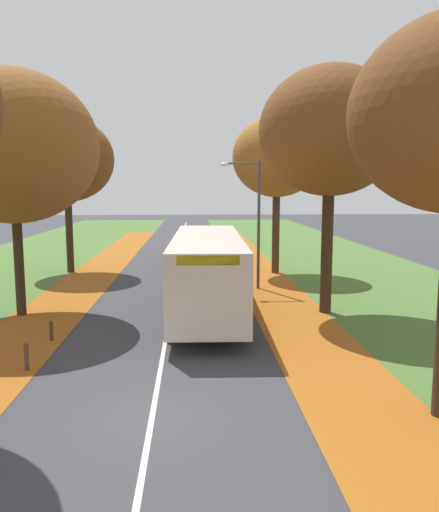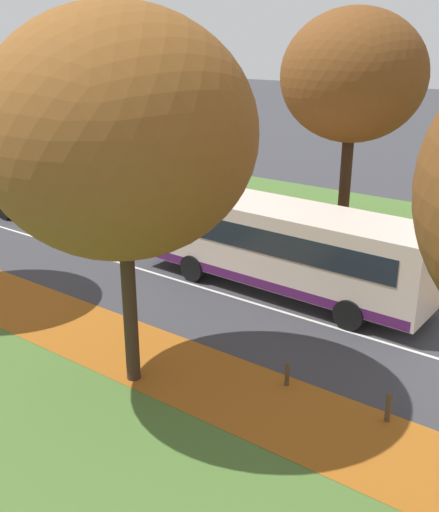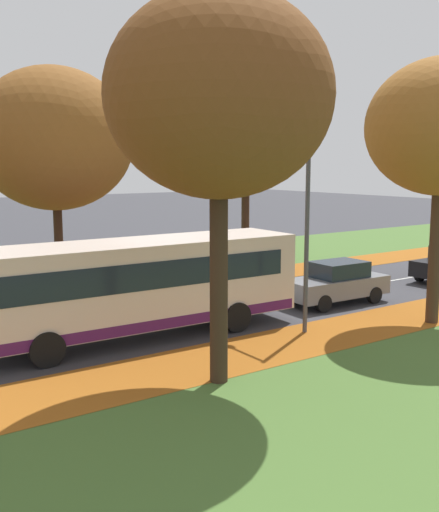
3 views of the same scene
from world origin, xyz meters
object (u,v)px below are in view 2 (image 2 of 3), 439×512
object	(u,v)px
tree_left_near	(120,134)
streetlamp_right	(211,156)
bollard_fourth	(287,375)
bollard_third	(388,408)
car_black_following	(0,195)
tree_right_near	(353,77)
tree_right_mid	(158,77)
car_grey_lead	(114,222)
bus	(281,243)

from	to	relation	value
tree_left_near	streetlamp_right	size ratio (longest dim) A/B	1.51
bollard_fourth	bollard_third	bearing A→B (deg)	-88.33
bollard_third	car_black_following	size ratio (longest dim) A/B	0.17
tree_right_near	streetlamp_right	world-z (taller)	tree_right_near
bollard_fourth	streetlamp_right	size ratio (longest dim) A/B	0.10
tree_left_near	tree_right_mid	world-z (taller)	tree_left_near
streetlamp_right	car_grey_lead	xyz separation A→B (m)	(-1.94, 3.70, -2.92)
bollard_third	bus	xyz separation A→B (m)	(4.94, 5.83, 1.34)
car_black_following	bollard_third	bearing A→B (deg)	-103.06
bollard_fourth	car_black_following	bearing A→B (deg)	75.03
streetlamp_right	tree_right_near	bearing A→B (deg)	-63.75
bus	car_black_following	bearing A→B (deg)	89.57
streetlamp_right	tree_left_near	bearing A→B (deg)	-154.29
bollard_third	car_black_following	xyz separation A→B (m)	(5.06, 21.82, 0.45)
tree_left_near	bollard_fourth	distance (m)	7.11
tree_left_near	tree_right_near	distance (m)	11.62
bollard_fourth	bus	distance (m)	6.13
bollard_third	car_black_following	bearing A→B (deg)	76.94
tree_left_near	tree_right_near	size ratio (longest dim) A/B	0.98
bollard_third	car_grey_lead	xyz separation A→B (m)	(5.24, 14.12, 0.45)
streetlamp_right	car_grey_lead	bearing A→B (deg)	117.67
bollard_fourth	car_black_following	size ratio (longest dim) A/B	0.15
tree_right_near	bus	bearing A→B (deg)	178.50
streetlamp_right	bus	xyz separation A→B (m)	(-2.24, -4.59, -2.03)
bollard_third	car_black_following	distance (m)	22.40
bollard_third	bus	bearing A→B (deg)	49.74
tree_right_mid	car_grey_lead	bearing A→B (deg)	-170.31
bollard_third	car_grey_lead	world-z (taller)	car_grey_lead
bollard_fourth	tree_right_near	bearing A→B (deg)	18.03
streetlamp_right	bus	world-z (taller)	streetlamp_right
tree_right_near	tree_right_mid	bearing A→B (deg)	92.77
car_black_following	bollard_fourth	bearing A→B (deg)	-104.97
streetlamp_right	bus	bearing A→B (deg)	-115.98
bus	car_grey_lead	distance (m)	8.34
tree_right_mid	bus	world-z (taller)	tree_right_mid
tree_right_near	car_grey_lead	distance (m)	11.18
tree_left_near	car_grey_lead	distance (m)	12.26
bollard_third	bus	distance (m)	7.76
streetlamp_right	bollard_third	bearing A→B (deg)	-124.55
tree_left_near	bus	distance (m)	8.39
tree_right_near	tree_right_mid	distance (m)	9.07
tree_left_near	car_black_following	world-z (taller)	tree_left_near
tree_right_near	car_black_following	world-z (taller)	tree_right_near
tree_right_mid	bus	xyz separation A→B (m)	(-4.12, -8.94, -4.74)
bollard_fourth	bus	bearing A→B (deg)	32.81
tree_left_near	car_grey_lead	xyz separation A→B (m)	(7.35, 8.17, -5.43)
bollard_fourth	tree_left_near	bearing A→B (deg)	121.26
tree_right_near	tree_left_near	bearing A→B (deg)	178.83
tree_right_near	streetlamp_right	xyz separation A→B (m)	(-2.32, 4.71, -3.09)
bus	car_black_following	size ratio (longest dim) A/B	2.46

